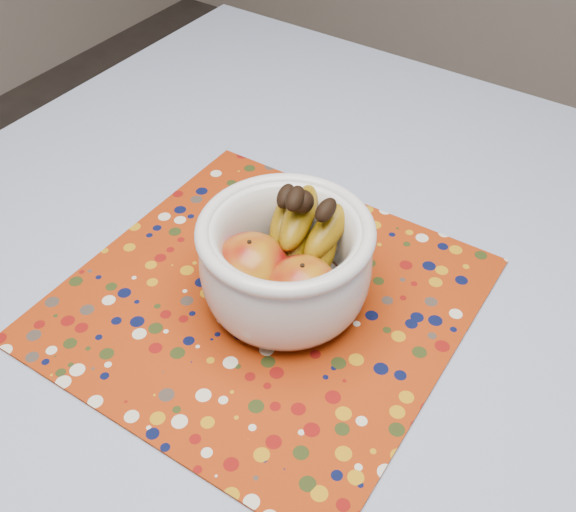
# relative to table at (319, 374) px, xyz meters

# --- Properties ---
(table) EXTENTS (1.20, 1.20, 0.75)m
(table) POSITION_rel_table_xyz_m (0.00, 0.00, 0.00)
(table) COLOR brown
(table) RESTS_ON ground
(tablecloth) EXTENTS (1.32, 1.32, 0.01)m
(tablecloth) POSITION_rel_table_xyz_m (0.00, 0.00, 0.08)
(tablecloth) COLOR slate
(tablecloth) RESTS_ON table
(placemat) EXTENTS (0.46, 0.46, 0.00)m
(placemat) POSITION_rel_table_xyz_m (-0.08, 0.00, 0.09)
(placemat) COLOR #8E2807
(placemat) RESTS_ON tablecloth
(fruit_bowl) EXTENTS (0.20, 0.20, 0.16)m
(fruit_bowl) POSITION_rel_table_xyz_m (-0.06, 0.02, 0.16)
(fruit_bowl) COLOR silver
(fruit_bowl) RESTS_ON placemat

